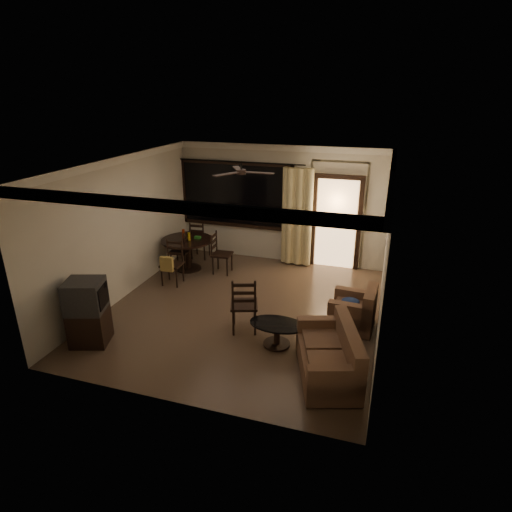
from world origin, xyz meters
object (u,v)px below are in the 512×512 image
(dining_chair_east, at_px, (222,261))
(armchair, at_px, (355,312))
(tv_cabinet, at_px, (88,312))
(dining_table, at_px, (187,246))
(dining_chair_south, at_px, (172,271))
(side_chair, at_px, (244,314))
(dining_chair_west, at_px, (181,258))
(dining_chair_north, at_px, (200,247))
(sofa, at_px, (331,358))
(coffee_table, at_px, (277,331))

(dining_chair_east, bearing_deg, armchair, -119.26)
(tv_cabinet, bearing_deg, armchair, 5.67)
(dining_table, distance_m, armchair, 4.28)
(dining_chair_south, distance_m, armchair, 4.00)
(side_chair, bearing_deg, dining_chair_west, -62.09)
(tv_cabinet, bearing_deg, side_chair, 8.10)
(dining_chair_north, bearing_deg, sofa, 132.35)
(coffee_table, relative_size, side_chair, 0.88)
(dining_table, distance_m, dining_chair_south, 0.90)
(dining_chair_west, bearing_deg, coffee_table, 47.70)
(coffee_table, xyz_separation_m, side_chair, (-0.66, 0.28, 0.04))
(dining_chair_north, xyz_separation_m, coffee_table, (2.86, -3.26, -0.01))
(armchair, relative_size, coffee_table, 0.87)
(dining_chair_west, height_order, coffee_table, dining_chair_west)
(sofa, xyz_separation_m, side_chair, (-1.63, 0.84, -0.00))
(armchair, bearing_deg, dining_chair_north, 154.14)
(dining_chair_south, bearing_deg, tv_cabinet, -97.32)
(dining_chair_north, relative_size, side_chair, 0.92)
(dining_chair_west, bearing_deg, dining_chair_north, 169.28)
(dining_chair_east, xyz_separation_m, armchair, (3.15, -1.57, 0.03))
(dining_table, height_order, sofa, dining_table)
(dining_chair_south, height_order, side_chair, side_chair)
(dining_table, bearing_deg, dining_chair_west, -165.12)
(dining_chair_east, bearing_deg, dining_chair_south, 135.70)
(dining_chair_north, bearing_deg, tv_cabinet, 85.58)
(dining_chair_north, bearing_deg, dining_table, 90.19)
(dining_chair_north, distance_m, tv_cabinet, 4.12)
(dining_chair_east, height_order, coffee_table, dining_chair_east)
(dining_chair_north, distance_m, coffee_table, 4.34)
(dining_chair_east, relative_size, sofa, 0.59)
(armchair, height_order, side_chair, side_chair)
(dining_chair_east, bearing_deg, sofa, -139.01)
(tv_cabinet, height_order, armchair, tv_cabinet)
(dining_chair_east, distance_m, tv_cabinet, 3.54)
(dining_chair_west, distance_m, tv_cabinet, 3.32)
(dining_table, relative_size, sofa, 0.73)
(dining_table, xyz_separation_m, side_chair, (2.15, -2.22, -0.28))
(tv_cabinet, xyz_separation_m, sofa, (3.95, 0.29, -0.25))
(dining_chair_west, distance_m, coffee_table, 3.85)
(dining_table, xyz_separation_m, dining_chair_east, (0.83, 0.04, -0.30))
(dining_chair_east, bearing_deg, dining_chair_west, 91.86)
(dining_table, bearing_deg, dining_chair_east, 2.61)
(tv_cabinet, bearing_deg, dining_chair_north, 70.34)
(dining_table, xyz_separation_m, armchair, (3.98, -1.54, -0.27))
(dining_table, relative_size, dining_chair_south, 1.25)
(dining_table, bearing_deg, armchair, -21.10)
(dining_chair_east, distance_m, sofa, 4.27)
(armchair, distance_m, coffee_table, 1.51)
(dining_chair_north, bearing_deg, dining_chair_south, 90.03)
(dining_table, bearing_deg, sofa, -38.88)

